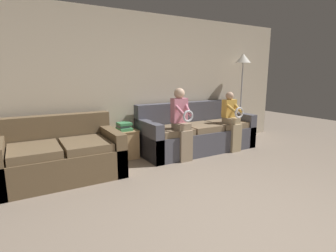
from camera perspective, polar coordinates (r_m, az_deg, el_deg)
name	(u,v)px	position (r m, az deg, el deg)	size (l,w,h in m)	color
ground_plane	(268,242)	(2.68, 20.84, -22.55)	(14.00, 14.00, 0.00)	gray
wall_back	(130,85)	(4.86, -8.37, 8.88)	(7.29, 0.06, 2.55)	beige
couch_main	(196,133)	(5.14, 6.17, -1.62)	(2.27, 0.87, 0.92)	#4C4C56
couch_side	(60,156)	(4.09, -22.39, -6.09)	(1.64, 1.00, 0.86)	brown
child_left_seated	(182,121)	(4.47, 3.02, 1.20)	(0.28, 0.38, 1.23)	gray
child_right_seated	(232,119)	(5.17, 13.78, 1.56)	(0.27, 0.36, 1.13)	tan
side_shelf	(124,143)	(4.70, -9.49, -3.77)	(0.44, 0.40, 0.50)	tan
book_stack	(124,127)	(4.63, -9.58, -0.12)	(0.23, 0.28, 0.13)	#3D8451
floor_lamp	(243,67)	(6.01, 15.96, 12.22)	(0.33, 0.33, 1.90)	#2D2B28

